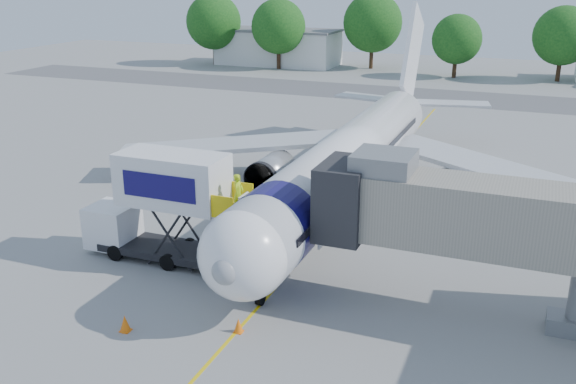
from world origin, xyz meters
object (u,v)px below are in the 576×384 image
at_px(catering_hiloader, 163,207).
at_px(ground_tug, 150,352).
at_px(aircraft, 352,158).
at_px(jet_bridge, 468,216).

distance_m(catering_hiloader, ground_tug, 9.74).
bearing_deg(ground_tug, catering_hiloader, 109.80).
relative_size(aircraft, jet_bridge, 2.71).
relative_size(jet_bridge, ground_tug, 3.42).
height_order(jet_bridge, ground_tug, jet_bridge).
bearing_deg(jet_bridge, catering_hiloader, -179.99).
bearing_deg(jet_bridge, aircraft, 125.70).
bearing_deg(ground_tug, jet_bridge, 31.89).
xyz_separation_m(aircraft, ground_tug, (-1.67, -19.48, -2.15)).
relative_size(aircraft, catering_hiloader, 4.44).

